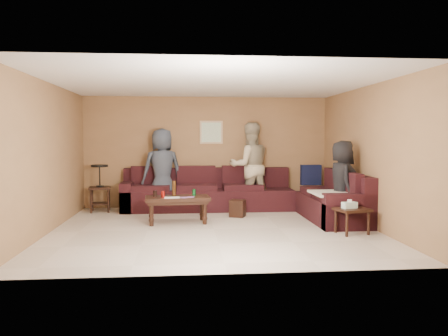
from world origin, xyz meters
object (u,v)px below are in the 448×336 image
(waste_bin, at_px, (238,208))
(person_left, at_px, (162,170))
(coffee_table, at_px, (177,201))
(sectional_sofa, at_px, (248,198))
(person_middle, at_px, (250,166))
(end_table_left, at_px, (100,187))
(person_right, at_px, (342,182))
(side_table_right, at_px, (352,211))

(waste_bin, xyz_separation_m, person_left, (-1.54, 0.90, 0.72))
(person_left, bearing_deg, waste_bin, 129.32)
(coffee_table, bearing_deg, sectional_sofa, 31.94)
(coffee_table, bearing_deg, person_middle, 42.41)
(end_table_left, xyz_separation_m, person_right, (4.70, -1.65, 0.24))
(coffee_table, height_order, side_table_right, coffee_table)
(sectional_sofa, bearing_deg, person_left, 163.49)
(side_table_right, bearing_deg, person_left, 141.00)
(side_table_right, height_order, person_middle, person_middle)
(waste_bin, bearing_deg, person_middle, 67.12)
(person_left, distance_m, person_right, 3.79)
(person_right, bearing_deg, person_left, 67.79)
(person_right, bearing_deg, person_middle, 45.54)
(sectional_sofa, distance_m, person_middle, 0.82)
(waste_bin, bearing_deg, person_right, -23.50)
(end_table_left, height_order, person_right, person_right)
(end_table_left, relative_size, person_right, 0.66)
(coffee_table, distance_m, end_table_left, 2.17)
(end_table_left, relative_size, side_table_right, 1.68)
(coffee_table, height_order, waste_bin, coffee_table)
(sectional_sofa, height_order, end_table_left, end_table_left)
(coffee_table, xyz_separation_m, person_middle, (1.56, 1.43, 0.54))
(end_table_left, distance_m, side_table_right, 5.21)
(coffee_table, bearing_deg, waste_bin, 24.35)
(coffee_table, bearing_deg, end_table_left, 140.29)
(waste_bin, xyz_separation_m, person_middle, (0.38, 0.89, 0.79))
(sectional_sofa, bearing_deg, coffee_table, -148.06)
(coffee_table, xyz_separation_m, person_right, (3.03, -0.27, 0.35))
(person_right, bearing_deg, coffee_table, 89.53)
(side_table_right, xyz_separation_m, person_right, (0.16, 0.90, 0.39))
(sectional_sofa, height_order, side_table_right, sectional_sofa)
(coffee_table, height_order, end_table_left, end_table_left)
(sectional_sofa, relative_size, person_middle, 2.44)
(end_table_left, height_order, person_middle, person_middle)
(end_table_left, bearing_deg, sectional_sofa, -8.73)
(person_left, bearing_deg, coffee_table, 83.47)
(person_right, bearing_deg, sectional_sofa, 58.00)
(coffee_table, distance_m, waste_bin, 1.33)
(coffee_table, height_order, person_right, person_right)
(end_table_left, bearing_deg, person_right, -19.35)
(waste_bin, distance_m, person_middle, 1.25)
(waste_bin, height_order, person_left, person_left)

